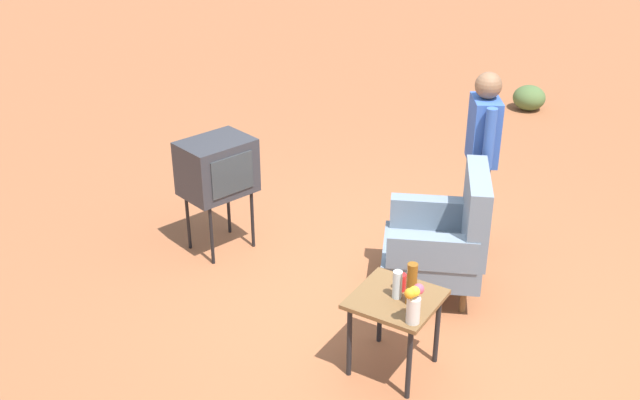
{
  "coord_description": "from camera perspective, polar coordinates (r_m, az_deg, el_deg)",
  "views": [
    {
      "loc": [
        4.73,
        2.13,
        3.43
      ],
      "look_at": [
        -0.0,
        -0.8,
        0.65
      ],
      "focal_mm": 42.54,
      "sensor_mm": 36.0,
      "label": 1
    }
  ],
  "objects": [
    {
      "name": "ground_plane",
      "position": [
        6.22,
        6.33,
        -7.14
      ],
      "size": [
        60.0,
        60.0,
        0.0
      ],
      "primitive_type": "plane",
      "color": "#A05B38"
    },
    {
      "name": "armchair",
      "position": [
        6.05,
        9.38,
        -2.84
      ],
      "size": [
        1.01,
        1.02,
        1.06
      ],
      "color": "brown",
      "rests_on": "ground"
    },
    {
      "name": "side_table",
      "position": [
        5.17,
        5.68,
        -8.06
      ],
      "size": [
        0.56,
        0.56,
        0.59
      ],
      "color": "black",
      "rests_on": "ground"
    },
    {
      "name": "tv_on_stand",
      "position": [
        6.55,
        -7.75,
        2.41
      ],
      "size": [
        0.7,
        0.59,
        1.03
      ],
      "color": "black",
      "rests_on": "ground"
    },
    {
      "name": "person_standing",
      "position": [
        6.53,
        12.05,
        3.48
      ],
      "size": [
        0.5,
        0.37,
        1.64
      ],
      "color": "#2D3347",
      "rests_on": "ground"
    },
    {
      "name": "soda_can_red",
      "position": [
        5.17,
        6.14,
        -6.17
      ],
      "size": [
        0.07,
        0.07,
        0.12
      ],
      "primitive_type": "cylinder",
      "color": "red",
      "rests_on": "side_table"
    },
    {
      "name": "bottle_tall_amber",
      "position": [
        5.0,
        6.91,
        -6.28
      ],
      "size": [
        0.07,
        0.07,
        0.3
      ],
      "primitive_type": "cylinder",
      "color": "brown",
      "rests_on": "side_table"
    },
    {
      "name": "bottle_short_clear",
      "position": [
        5.07,
        5.84,
        -6.34
      ],
      "size": [
        0.06,
        0.06,
        0.2
      ],
      "primitive_type": "cylinder",
      "color": "silver",
      "rests_on": "side_table"
    },
    {
      "name": "flower_vase",
      "position": [
        4.82,
        7.06,
        -7.66
      ],
      "size": [
        0.14,
        0.1,
        0.27
      ],
      "color": "silver",
      "rests_on": "side_table"
    },
    {
      "name": "shrub_mid",
      "position": [
        10.49,
        15.45,
        7.42
      ],
      "size": [
        0.42,
        0.42,
        0.33
      ],
      "primitive_type": "ellipsoid",
      "color": "#516B38",
      "rests_on": "ground"
    }
  ]
}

